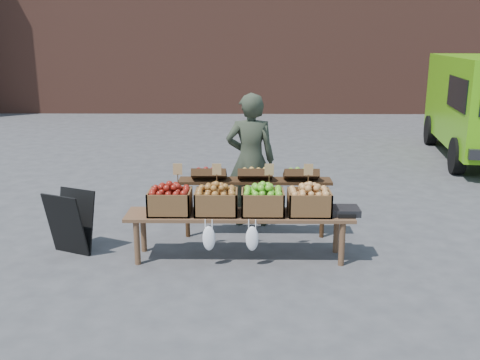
# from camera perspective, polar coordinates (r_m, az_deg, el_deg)

# --- Properties ---
(ground) EXTENTS (80.00, 80.00, 0.00)m
(ground) POSITION_cam_1_polar(r_m,az_deg,el_deg) (6.49, 7.57, -8.76)
(ground) COLOR #434346
(vendor) EXTENTS (0.69, 0.45, 1.88)m
(vendor) POSITION_cam_1_polar(r_m,az_deg,el_deg) (7.48, 1.13, 2.13)
(vendor) COLOR #2F3728
(vendor) RESTS_ON ground
(chalkboard_sign) EXTENTS (0.60, 0.48, 0.80)m
(chalkboard_sign) POSITION_cam_1_polar(r_m,az_deg,el_deg) (6.91, -17.62, -4.32)
(chalkboard_sign) COLOR black
(chalkboard_sign) RESTS_ON ground
(back_table) EXTENTS (2.10, 0.44, 1.04)m
(back_table) POSITION_cam_1_polar(r_m,az_deg,el_deg) (7.08, 1.59, -2.13)
(back_table) COLOR #342011
(back_table) RESTS_ON ground
(display_bench) EXTENTS (2.70, 0.56, 0.57)m
(display_bench) POSITION_cam_1_polar(r_m,az_deg,el_deg) (6.47, -0.06, -5.98)
(display_bench) COLOR brown
(display_bench) RESTS_ON ground
(crate_golden_apples) EXTENTS (0.50, 0.40, 0.28)m
(crate_golden_apples) POSITION_cam_1_polar(r_m,az_deg,el_deg) (6.40, -7.48, -2.33)
(crate_golden_apples) COLOR maroon
(crate_golden_apples) RESTS_ON display_bench
(crate_russet_pears) EXTENTS (0.50, 0.40, 0.28)m
(crate_russet_pears) POSITION_cam_1_polar(r_m,az_deg,el_deg) (6.34, -2.55, -2.37)
(crate_russet_pears) COLOR #A25E26
(crate_russet_pears) RESTS_ON display_bench
(crate_red_apples) EXTENTS (0.50, 0.40, 0.28)m
(crate_red_apples) POSITION_cam_1_polar(r_m,az_deg,el_deg) (6.33, 2.43, -2.39)
(crate_red_apples) COLOR #2F8C14
(crate_red_apples) RESTS_ON display_bench
(crate_green_apples) EXTENTS (0.50, 0.40, 0.28)m
(crate_green_apples) POSITION_cam_1_polar(r_m,az_deg,el_deg) (6.37, 7.38, -2.39)
(crate_green_apples) COLOR #A99C3E
(crate_green_apples) RESTS_ON display_bench
(weighing_scale) EXTENTS (0.34, 0.30, 0.08)m
(weighing_scale) POSITION_cam_1_polar(r_m,az_deg,el_deg) (6.47, 11.10, -3.23)
(weighing_scale) COLOR black
(weighing_scale) RESTS_ON display_bench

